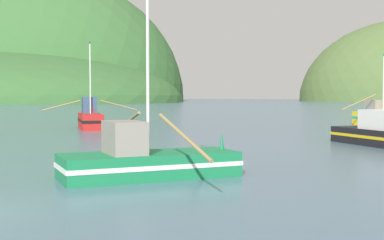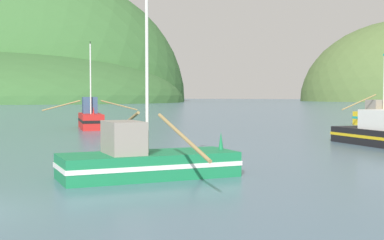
{
  "view_description": "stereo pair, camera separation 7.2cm",
  "coord_description": "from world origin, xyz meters",
  "views": [
    {
      "loc": [
        10.0,
        -11.41,
        3.17
      ],
      "look_at": [
        -0.14,
        22.84,
        1.4
      ],
      "focal_mm": 50.14,
      "sensor_mm": 36.0,
      "label": 1
    },
    {
      "loc": [
        10.07,
        -11.39,
        3.17
      ],
      "look_at": [
        -0.14,
        22.84,
        1.4
      ],
      "focal_mm": 50.14,
      "sensor_mm": 36.0,
      "label": 2
    }
  ],
  "objects": [
    {
      "name": "fishing_boat_red",
      "position": [
        -12.51,
        32.26,
        0.93
      ],
      "size": [
        7.24,
        6.25,
        7.81
      ],
      "rotation": [
        0.0,
        0.0,
        5.27
      ],
      "color": "red",
      "rests_on": "ground"
    },
    {
      "name": "fishing_boat_yellow",
      "position": [
        12.95,
        43.39,
        0.85
      ],
      "size": [
        7.68,
        6.6,
        6.98
      ],
      "rotation": [
        0.0,
        0.0,
        5.37
      ],
      "color": "gold",
      "rests_on": "ground"
    },
    {
      "name": "fishing_boat_green",
      "position": [
        2.65,
        7.33,
        0.65
      ],
      "size": [
        7.11,
        8.43,
        7.57
      ],
      "rotation": [
        0.0,
        0.0,
        0.7
      ],
      "color": "#197A47",
      "rests_on": "ground"
    },
    {
      "name": "hill_far_right",
      "position": [
        -118.66,
        164.71,
        0.0
      ],
      "size": [
        142.12,
        113.7,
        38.14
      ],
      "primitive_type": "ellipsoid",
      "color": "#386633",
      "rests_on": "ground"
    },
    {
      "name": "hill_far_center",
      "position": [
        -114.38,
        187.82,
        0.0
      ],
      "size": [
        120.46,
        96.37,
        105.03
      ],
      "primitive_type": "ellipsoid",
      "color": "#386633",
      "rests_on": "ground"
    }
  ]
}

